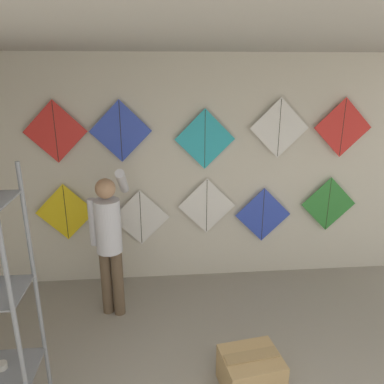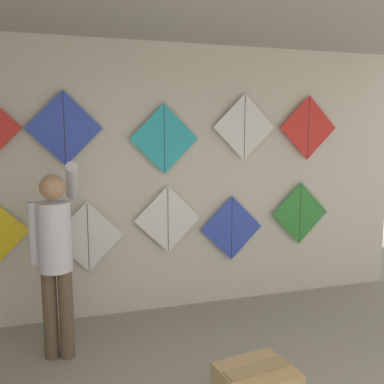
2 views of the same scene
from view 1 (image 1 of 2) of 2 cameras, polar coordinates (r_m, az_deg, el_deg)
back_panel at (r=4.61m, az=1.40°, el=2.95°), size 5.76×0.06×2.80m
ceiling_slab at (r=2.84m, az=5.61°, el=22.33°), size 5.76×4.01×0.04m
shopkeeper at (r=4.07m, az=-12.54°, el=-6.47°), size 0.41×0.53×1.67m
cardboard_box at (r=3.55m, az=8.93°, el=-25.48°), size 0.54×0.48×0.35m
kite_0 at (r=4.77m, az=-18.69°, el=-2.94°), size 0.72×0.01×0.72m
kite_1 at (r=4.68m, az=-7.82°, el=-3.90°), size 0.72×0.01×0.72m
kite_2 at (r=4.66m, az=2.26°, el=-2.15°), size 0.72×0.01×0.72m
kite_3 at (r=4.85m, az=10.75°, el=-3.44°), size 0.72×0.01×0.72m
kite_4 at (r=5.10m, az=20.06°, el=-1.75°), size 0.72×0.01×0.72m
kite_5 at (r=4.54m, az=-20.11°, el=8.61°), size 0.72×0.01×0.72m
kite_6 at (r=4.41m, az=-10.83°, el=9.08°), size 0.72×0.01×0.72m
kite_7 at (r=4.44m, az=1.98°, el=8.04°), size 0.72×0.01×0.72m
kite_8 at (r=4.61m, az=13.17°, el=9.47°), size 0.72×0.01×0.72m
kite_9 at (r=4.91m, az=22.00°, el=9.08°), size 0.72×0.01×0.72m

